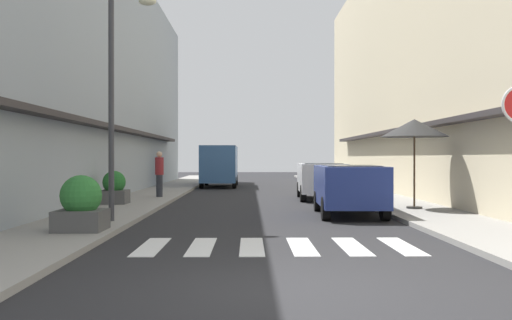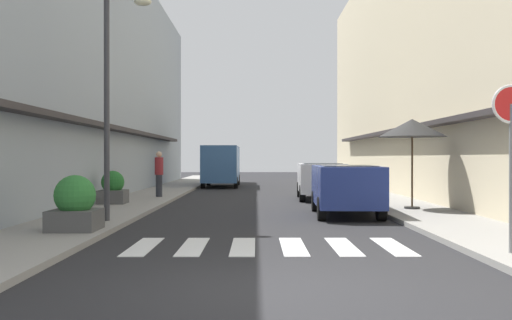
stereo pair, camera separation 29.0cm
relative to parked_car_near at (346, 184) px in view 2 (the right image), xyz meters
The scene contains 15 objects.
ground_plane 6.72m from the parked_car_near, 110.98° to the left, with size 84.20×84.20×0.00m, color #232326.
sidewalk_left 9.41m from the parked_car_near, 138.46° to the left, with size 2.40×53.58×0.12m, color gray.
sidewalk_right 6.66m from the parked_car_near, 70.10° to the left, with size 2.40×53.58×0.12m, color gray.
building_row_left 13.61m from the parked_car_near, 146.36° to the left, with size 5.50×36.45×10.70m.
building_row_right 10.57m from the parked_car_near, 50.16° to the left, with size 5.50×36.45×11.97m.
crosswalk 6.17m from the parked_car_near, 112.97° to the right, with size 5.20×2.20×0.01m.
parked_car_near is the anchor object (origin of this frame).
parked_car_mid 6.28m from the parked_car_near, 90.00° to the left, with size 1.95×4.11×1.47m.
delivery_van 16.69m from the parked_car_near, 106.06° to the left, with size 2.02×5.40×2.37m.
round_street_sign 7.30m from the parked_car_near, 77.11° to the right, with size 0.65×0.07×2.79m.
street_lamp 7.09m from the parked_car_near, 159.39° to the right, with size 1.19×0.28×5.71m.
cafe_umbrella 2.93m from the parked_car_near, 23.86° to the left, with size 2.07×2.07×2.76m.
planter_corner 7.74m from the parked_car_near, 147.81° to the right, with size 1.02×1.02×1.20m.
planter_midblock 8.07m from the parked_car_near, 158.94° to the left, with size 0.92×0.92×1.12m.
pedestrian_walking_near 8.98m from the parked_car_near, 136.48° to the left, with size 0.34×0.34×1.82m.
Camera 2 is at (-0.23, -7.10, 1.70)m, focal length 39.14 mm.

